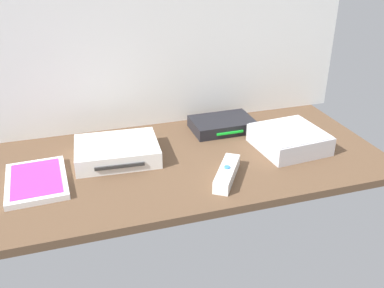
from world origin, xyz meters
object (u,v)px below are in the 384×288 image
object	(u,v)px
game_console	(117,151)
remote_wand	(227,173)
mini_computer	(289,139)
game_case	(36,181)
network_router	(222,124)

from	to	relation	value
game_console	remote_wand	bearing A→B (deg)	-33.62
mini_computer	remote_wand	size ratio (longest dim) A/B	1.28
game_case	network_router	world-z (taller)	network_router
game_console	remote_wand	xyz separation A→B (cm)	(23.45, -17.82, -0.69)
game_console	remote_wand	distance (cm)	29.46
game_console	network_router	bearing A→B (deg)	18.74
game_console	game_case	size ratio (longest dim) A/B	1.12
network_router	game_case	bearing A→B (deg)	-164.21
game_case	remote_wand	distance (cm)	44.76
mini_computer	network_router	bearing A→B (deg)	128.60
mini_computer	remote_wand	world-z (taller)	mini_computer
game_case	mini_computer	bearing A→B (deg)	-3.37
network_router	game_console	bearing A→B (deg)	-165.50
game_console	network_router	size ratio (longest dim) A/B	1.21
network_router	remote_wand	bearing A→B (deg)	-109.18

